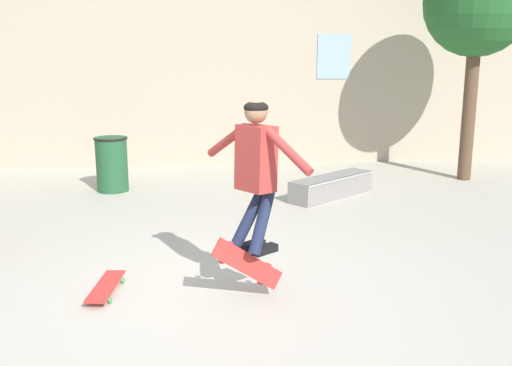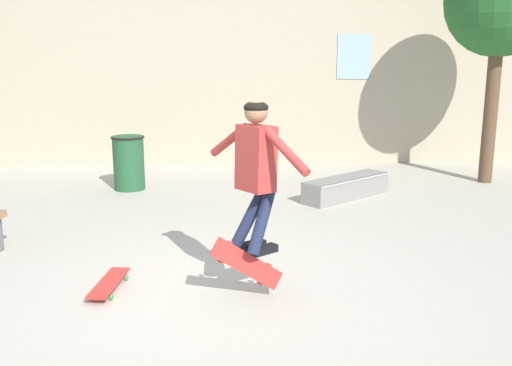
# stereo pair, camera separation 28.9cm
# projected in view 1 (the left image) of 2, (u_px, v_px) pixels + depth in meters

# --- Properties ---
(ground_plane) EXTENTS (40.00, 40.00, 0.00)m
(ground_plane) POSITION_uv_depth(u_px,v_px,m) (217.00, 298.00, 5.39)
(ground_plane) COLOR beige
(building_backdrop) EXTENTS (16.02, 0.52, 5.69)m
(building_backdrop) POSITION_uv_depth(u_px,v_px,m) (205.00, 54.00, 11.71)
(building_backdrop) COLOR #B7A88E
(building_backdrop) RESTS_ON ground_plane
(tree_right) EXTENTS (1.87, 1.87, 4.08)m
(tree_right) POSITION_uv_depth(u_px,v_px,m) (478.00, 5.00, 9.92)
(tree_right) COLOR brown
(tree_right) RESTS_ON ground_plane
(skate_ledge) EXTENTS (1.57, 1.37, 0.34)m
(skate_ledge) POSITION_uv_depth(u_px,v_px,m) (332.00, 186.00, 9.23)
(skate_ledge) COLOR gray
(skate_ledge) RESTS_ON ground_plane
(trash_bin) EXTENTS (0.56, 0.56, 0.92)m
(trash_bin) POSITION_uv_depth(u_px,v_px,m) (112.00, 163.00, 9.57)
(trash_bin) COLOR #235633
(trash_bin) RESTS_ON ground_plane
(skater) EXTENTS (0.87, 1.13, 1.40)m
(skater) POSITION_uv_depth(u_px,v_px,m) (256.00, 164.00, 5.12)
(skater) COLOR #B23833
(skateboard_flipping) EXTENTS (0.69, 0.32, 0.59)m
(skateboard_flipping) POSITION_uv_depth(u_px,v_px,m) (248.00, 264.00, 5.23)
(skateboard_flipping) COLOR red
(skateboard_resting) EXTENTS (0.29, 0.79, 0.08)m
(skateboard_resting) POSITION_uv_depth(u_px,v_px,m) (106.00, 286.00, 5.50)
(skateboard_resting) COLOR red
(skateboard_resting) RESTS_ON ground_plane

